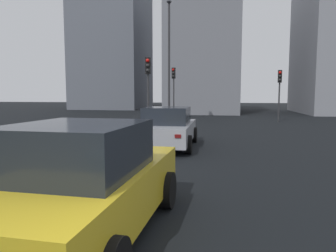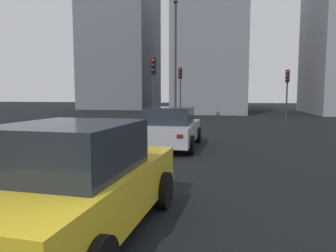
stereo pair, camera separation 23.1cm
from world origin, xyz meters
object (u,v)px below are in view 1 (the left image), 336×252
at_px(street_lamp_kerbside, 169,53).
at_px(traffic_light_near_left, 174,82).
at_px(car_silver_right_lead, 168,128).
at_px(car_yellow_right_second, 84,183).
at_px(traffic_light_far_left, 280,85).
at_px(traffic_light_near_right, 148,78).

bearing_deg(street_lamp_kerbside, traffic_light_near_left, 2.13).
distance_m(car_silver_right_lead, street_lamp_kerbside, 12.46).
bearing_deg(car_silver_right_lead, traffic_light_near_left, 7.24).
relative_size(car_yellow_right_second, traffic_light_far_left, 1.10).
xyz_separation_m(car_silver_right_lead, traffic_light_far_left, (12.25, -6.02, 2.00)).
relative_size(traffic_light_near_left, street_lamp_kerbside, 0.48).
bearing_deg(car_yellow_right_second, traffic_light_near_left, 7.73).
height_order(car_silver_right_lead, street_lamp_kerbside, street_lamp_kerbside).
relative_size(car_yellow_right_second, traffic_light_near_left, 0.98).
bearing_deg(traffic_light_far_left, car_silver_right_lead, -20.12).
height_order(car_yellow_right_second, street_lamp_kerbside, street_lamp_kerbside).
bearing_deg(car_silver_right_lead, traffic_light_near_right, 20.40).
bearing_deg(street_lamp_kerbside, car_silver_right_lead, -169.84).
bearing_deg(traffic_light_far_left, traffic_light_near_right, -43.23).
bearing_deg(traffic_light_near_right, traffic_light_near_left, 174.34).
bearing_deg(car_yellow_right_second, car_silver_right_lead, 3.23).
distance_m(car_silver_right_lead, traffic_light_near_right, 6.07).
height_order(traffic_light_far_left, street_lamp_kerbside, street_lamp_kerbside).
xyz_separation_m(car_yellow_right_second, traffic_light_near_right, (12.85, 2.34, 2.15)).
xyz_separation_m(traffic_light_far_left, street_lamp_kerbside, (-0.78, 8.07, 2.41)).
height_order(traffic_light_near_left, traffic_light_near_right, traffic_light_near_left).
bearing_deg(traffic_light_far_left, traffic_light_near_left, -96.74).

